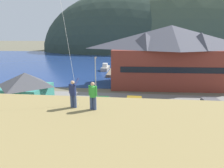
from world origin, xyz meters
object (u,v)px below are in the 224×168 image
at_px(harbor_lodge, 170,54).
at_px(parking_light_pole, 96,76).
at_px(wharf_dock, 115,71).
at_px(moored_boat_outer_mooring, 128,68).
at_px(parked_car_back_row_right, 133,103).
at_px(person_companion, 93,95).
at_px(parked_car_corner_spot, 208,128).
at_px(person_kite_flyer, 73,93).
at_px(parked_car_front_row_silver, 152,126).
at_px(parked_car_front_row_red, 99,126).
at_px(storage_shed_near_lot, 27,92).
at_px(parked_car_mid_row_center, 211,105).
at_px(storage_shed_waterside, 131,74).
at_px(moored_boat_wharfside, 105,68).
at_px(parked_car_front_row_end, 100,103).

distance_m(harbor_lodge, parking_light_pole, 17.67).
distance_m(wharf_dock, moored_boat_outer_mooring, 5.29).
bearing_deg(parked_car_back_row_right, person_companion, -99.70).
bearing_deg(parked_car_corner_spot, person_kite_flyer, -145.06).
xyz_separation_m(parked_car_front_row_silver, person_companion, (-4.62, -8.20, 5.93)).
relative_size(parked_car_corner_spot, person_kite_flyer, 2.27).
distance_m(parked_car_front_row_red, parking_light_pole, 11.57).
distance_m(storage_shed_near_lot, parked_car_back_row_right, 15.01).
relative_size(harbor_lodge, parked_car_front_row_silver, 5.84).
height_order(parked_car_front_row_silver, person_kite_flyer, person_kite_flyer).
xyz_separation_m(parked_car_mid_row_center, person_companion, (-13.27, -15.64, 5.93)).
relative_size(parked_car_corner_spot, parked_car_front_row_silver, 0.98).
xyz_separation_m(storage_shed_waterside, moored_boat_wharfside, (-8.03, 17.84, -1.78)).
bearing_deg(parked_car_mid_row_center, parked_car_front_row_silver, -139.32).
distance_m(storage_shed_waterside, person_companion, 29.34).
height_order(wharf_dock, parked_car_front_row_silver, parked_car_front_row_silver).
bearing_deg(moored_boat_wharfside, person_kite_flyer, -84.39).
bearing_deg(moored_boat_wharfside, parked_car_front_row_silver, -74.77).
bearing_deg(person_kite_flyer, moored_boat_outer_mooring, 87.32).
bearing_deg(storage_shed_waterside, moored_boat_outer_mooring, 93.72).
distance_m(parked_car_corner_spot, parked_car_back_row_right, 10.36).
bearing_deg(parked_car_corner_spot, person_companion, -141.02).
distance_m(storage_shed_waterside, parked_car_front_row_silver, 20.91).
relative_size(wharf_dock, moored_boat_wharfside, 2.62).
relative_size(storage_shed_near_lot, parking_light_pole, 0.90).
bearing_deg(moored_boat_outer_mooring, moored_boat_wharfside, -170.41).
bearing_deg(parking_light_pole, person_kite_flyer, -83.37).
bearing_deg(person_kite_flyer, parked_car_front_row_red, 88.39).
xyz_separation_m(moored_boat_outer_mooring, parked_car_back_row_right, (1.68, -32.65, 0.34)).
relative_size(wharf_dock, parked_car_front_row_silver, 3.60).
height_order(parked_car_back_row_right, person_kite_flyer, person_kite_flyer).
height_order(moored_boat_outer_mooring, parked_car_corner_spot, moored_boat_outer_mooring).
height_order(moored_boat_wharfside, parking_light_pole, parking_light_pole).
relative_size(moored_boat_outer_mooring, parked_car_mid_row_center, 1.73).
xyz_separation_m(storage_shed_waterside, parked_car_mid_row_center, (11.11, -13.28, -1.44)).
bearing_deg(parked_car_front_row_red, moored_boat_wharfside, 96.97).
bearing_deg(parked_car_mid_row_center, parked_car_front_row_end, -176.18).
xyz_separation_m(storage_shed_near_lot, parked_car_front_row_end, (10.14, 1.24, -1.81)).
height_order(parked_car_front_row_end, parked_car_back_row_right, same).
distance_m(storage_shed_near_lot, moored_boat_wharfside, 34.04).
relative_size(parked_car_back_row_right, person_kite_flyer, 2.31).
xyz_separation_m(storage_shed_waterside, wharf_dock, (-4.77, 15.07, -2.15)).
height_order(storage_shed_waterside, parked_car_front_row_end, storage_shed_waterside).
bearing_deg(moored_boat_wharfside, parked_car_corner_spot, -67.06).
height_order(harbor_lodge, storage_shed_near_lot, harbor_lodge).
height_order(parked_car_front_row_red, parking_light_pole, parking_light_pole).
bearing_deg(harbor_lodge, parked_car_front_row_red, -116.21).
xyz_separation_m(harbor_lodge, parked_car_front_row_red, (-10.96, -22.28, -5.51)).
bearing_deg(person_companion, parked_car_front_row_silver, 60.59).
bearing_deg(moored_boat_outer_mooring, parked_car_front_row_red, -92.88).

